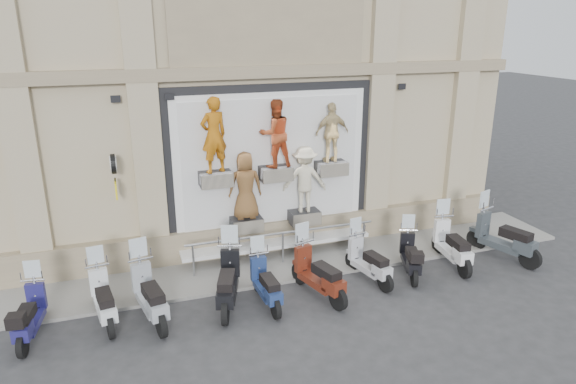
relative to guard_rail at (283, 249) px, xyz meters
name	(u,v)px	position (x,y,z in m)	size (l,w,h in m)	color
ground	(311,303)	(0.00, -2.00, -0.47)	(90.00, 90.00, 0.00)	#2F2F32
sidewalk	(282,262)	(0.00, 0.10, -0.43)	(16.00, 2.20, 0.08)	gray
building	(232,22)	(0.00, 5.00, 5.54)	(14.00, 8.60, 12.00)	tan
shop_vitrine	(275,168)	(0.04, 0.74, 1.94)	(5.60, 0.93, 4.30)	black
guard_rail	(283,249)	(0.00, 0.00, 0.00)	(5.06, 0.10, 0.93)	#9EA0A5
clock_sign_bracket	(114,170)	(-3.90, 0.47, 2.34)	(0.10, 0.80, 1.02)	black
scooter_a	(28,306)	(-5.75, -1.44, 0.24)	(0.51, 1.75, 1.42)	navy
scooter_b	(102,290)	(-4.37, -1.30, 0.28)	(0.53, 1.83, 1.49)	silver
scooter_c	(149,285)	(-3.45, -1.53, 0.35)	(0.58, 2.00, 1.62)	gray
scooter_d	(228,272)	(-1.77, -1.51, 0.36)	(0.59, 2.04, 1.66)	black
scooter_e	(266,275)	(-0.97, -1.71, 0.24)	(0.51, 1.73, 1.41)	navy
scooter_f	(319,265)	(0.26, -1.77, 0.33)	(0.57, 1.96, 1.60)	#581C0F
scooter_g	(369,253)	(1.70, -1.46, 0.26)	(0.52, 1.77, 1.44)	#ACADB3
scooter_h	(411,249)	(2.83, -1.51, 0.23)	(0.50, 1.71, 1.39)	black
scooter_i	(453,237)	(4.11, -1.40, 0.33)	(0.57, 1.96, 1.60)	silver
scooter_j	(505,228)	(5.65, -1.52, 0.40)	(0.62, 2.12, 1.72)	#30363B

